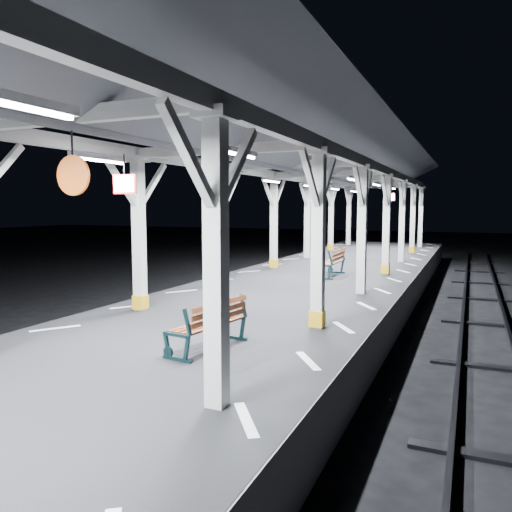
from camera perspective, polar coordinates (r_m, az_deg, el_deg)
The scene contains 8 objects.
ground at distance 8.87m, azimuth -10.03°, elevation -16.00°, with size 120.00×120.00×0.00m, color black.
platform at distance 8.70m, azimuth -10.09°, elevation -12.93°, with size 6.00×50.00×1.00m, color black.
hazard_stripes_left at distance 10.08m, azimuth -21.96°, elevation -7.69°, with size 1.00×48.00×0.01m, color silver.
hazard_stripes_right at distance 7.53m, azimuth 5.96°, elevation -11.82°, with size 1.00×48.00×0.01m, color silver.
track_right at distance 7.57m, azimuth 25.84°, elevation -19.79°, with size 2.20×60.00×0.16m.
canopy at distance 8.33m, azimuth -10.64°, elevation 14.53°, with size 5.40×49.00×4.65m.
bench_mid at distance 7.95m, azimuth -5.08°, elevation -7.66°, with size 0.78×1.56×0.81m.
bench_far at distance 16.27m, azimuth 8.81°, elevation -0.64°, with size 0.63×1.67×0.90m.
Camera 1 is at (4.58, -6.85, 3.27)m, focal length 35.00 mm.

